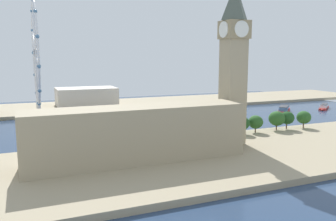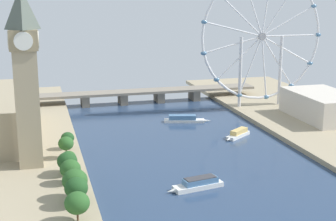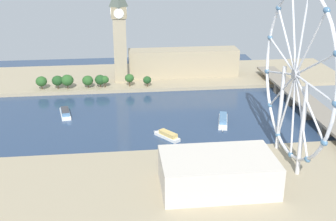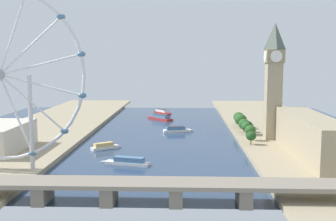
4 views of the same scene
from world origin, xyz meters
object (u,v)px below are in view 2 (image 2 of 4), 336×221
ferris_wheel (262,37)px  tour_boat_2 (238,134)px  parliament_block (10,114)px  tour_boat_0 (198,184)px  clock_tower (26,76)px  river_bridge (141,93)px  riverside_hall (323,106)px  tour_boat_1 (184,119)px

ferris_wheel → tour_boat_2: 98.15m
parliament_block → tour_boat_0: bearing=-50.4°
ferris_wheel → clock_tower: bearing=-150.7°
parliament_block → river_bridge: bearing=39.5°
tour_boat_0 → riverside_hall: bearing=-153.6°
tour_boat_2 → parliament_block: bearing=-49.8°
parliament_block → tour_boat_0: (88.02, -106.28, -13.95)m
clock_tower → parliament_block: (-12.20, 61.38, -33.64)m
clock_tower → tour_boat_0: size_ratio=3.12×
parliament_block → clock_tower: bearing=-78.8°
ferris_wheel → riverside_hall: ferris_wheel is taller
ferris_wheel → river_bridge: 108.32m
parliament_block → ferris_wheel: (185.43, 36.01, 39.98)m
tour_boat_2 → ferris_wheel: bearing=-161.1°
riverside_hall → river_bridge: riverside_hall is taller
riverside_hall → ferris_wheel: bearing=118.1°
river_bridge → tour_boat_2: river_bridge is taller
parliament_block → river_bridge: 130.72m
parliament_block → tour_boat_0: 138.70m
parliament_block → tour_boat_1: size_ratio=3.21×
ferris_wheel → parliament_block: bearing=-169.0°
ferris_wheel → riverside_hall: bearing=-61.9°
parliament_block → tour_boat_0: size_ratio=3.69×
riverside_hall → tour_boat_2: bearing=-165.1°
tour_boat_1 → tour_boat_2: 50.10m
river_bridge → tour_boat_1: 72.05m
clock_tower → riverside_hall: bearing=13.7°
clock_tower → tour_boat_1: bearing=35.4°
riverside_hall → river_bridge: size_ratio=0.31×
tour_boat_2 → tour_boat_1: bearing=-100.2°
tour_boat_2 → tour_boat_0: bearing=18.4°
parliament_block → tour_boat_1: 118.45m
tour_boat_0 → clock_tower: bearing=-41.4°
tour_boat_0 → parliament_block: bearing=-61.1°
clock_tower → tour_boat_2: 139.07m
ferris_wheel → tour_boat_0: bearing=-124.4°
clock_tower → riverside_hall: clock_tower is taller
tour_boat_0 → tour_boat_2: tour_boat_0 is taller
tour_boat_0 → tour_boat_1: (28.87, 119.24, -0.12)m
tour_boat_0 → river_bridge: bearing=-104.6°
riverside_hall → tour_boat_2: size_ratio=2.78×
clock_tower → tour_boat_0: (75.82, -44.90, -47.59)m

